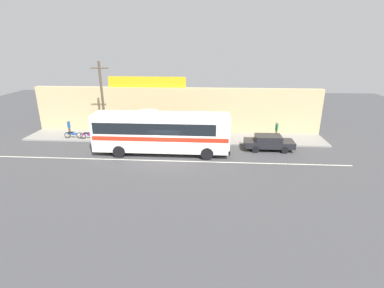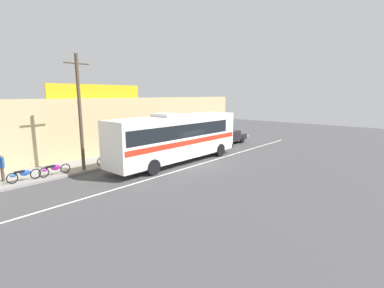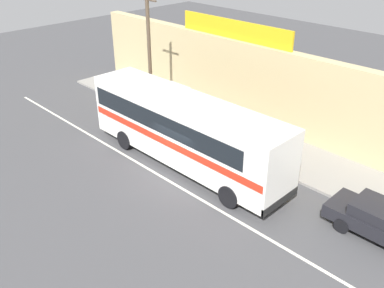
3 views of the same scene
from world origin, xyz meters
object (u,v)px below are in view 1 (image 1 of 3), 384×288
Objects in this scene: utility_pole at (103,101)px; motorcycle_orange at (126,136)px; motorcycle_black at (89,135)px; pedestrian_near_shop at (277,129)px; pedestrian_far_left at (69,126)px; motorcycle_red at (73,134)px; parked_car at (269,142)px; intercity_bus at (161,131)px.

utility_pole reaches higher than motorcycle_orange.
utility_pole is at bearing -176.98° from motorcycle_orange.
motorcycle_black is 1.11× the size of pedestrian_near_shop.
motorcycle_black is (-1.83, 0.19, -3.45)m from utility_pole.
pedestrian_near_shop is 21.05m from pedestrian_far_left.
pedestrian_far_left is at bearing 169.73° from motorcycle_orange.
motorcycle_red is 1.33m from pedestrian_far_left.
utility_pole is 5.34m from pedestrian_far_left.
utility_pole is 3.91m from motorcycle_black.
utility_pole is 3.98m from motorcycle_orange.
parked_car is 2.27× the size of motorcycle_black.
pedestrian_near_shop reaches higher than parked_car.
utility_pole reaches higher than intercity_bus.
utility_pole is 3.87× the size of motorcycle_orange.
motorcycle_orange is at bearing 142.87° from intercity_bus.
intercity_bus is 6.00× the size of motorcycle_black.
pedestrian_near_shop is (10.81, 4.57, -0.91)m from intercity_bus.
pedestrian_far_left is (-4.30, 1.24, -2.90)m from utility_pole.
parked_car is 2.37× the size of motorcycle_red.
parked_car is 19.94m from pedestrian_far_left.
motorcycle_orange is (-13.48, 1.44, -0.17)m from parked_car.
utility_pole reaches higher than motorcycle_black.
motorcycle_black is 1.04× the size of motorcycle_red.
motorcycle_orange is at bearing -10.27° from pedestrian_far_left.
intercity_bus is at bearing -25.96° from utility_pole.
intercity_bus is at bearing -18.77° from motorcycle_red.
motorcycle_orange is 5.51m from motorcycle_red.
utility_pole is at bearing -5.24° from motorcycle_red.
utility_pole is at bearing -16.11° from pedestrian_far_left.
motorcycle_black is at bearing 158.35° from intercity_bus.
parked_car is 2.26× the size of motorcycle_orange.
motorcycle_black is 18.65m from pedestrian_near_shop.
pedestrian_far_left is at bearing 163.89° from utility_pole.
motorcycle_orange is (1.98, 0.10, -3.45)m from utility_pole.
parked_car is at bearing -6.09° from motorcycle_orange.
motorcycle_black is 2.74m from pedestrian_far_left.
pedestrian_far_left reaches higher than motorcycle_orange.
utility_pole is 3.88× the size of motorcycle_black.
motorcycle_orange is 14.86m from pedestrian_near_shop.
intercity_bus is 11.09m from pedestrian_far_left.
pedestrian_near_shop is at bearing 3.83° from motorcycle_red.
pedestrian_far_left is (-0.78, 0.92, 0.55)m from motorcycle_red.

